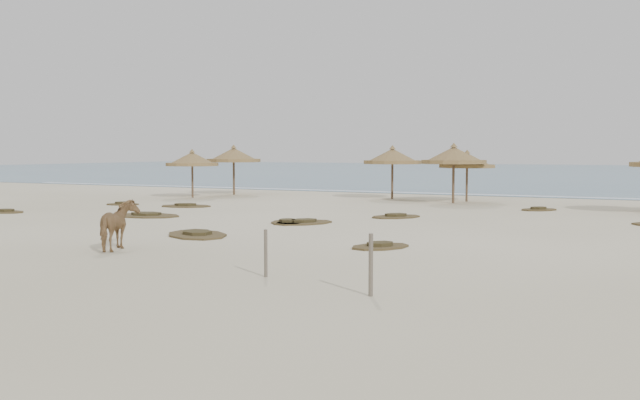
{
  "coord_description": "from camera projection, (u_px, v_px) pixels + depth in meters",
  "views": [
    {
      "loc": [
        12.67,
        -17.72,
        2.76
      ],
      "look_at": [
        1.43,
        5.0,
        0.99
      ],
      "focal_mm": 40.0,
      "sensor_mm": 36.0,
      "label": 1
    }
  ],
  "objects": [
    {
      "name": "ground",
      "position": [
        205.0,
        241.0,
        21.64
      ],
      "size": [
        160.0,
        160.0,
        0.0
      ],
      "primitive_type": "plane",
      "color": "beige",
      "rests_on": "ground"
    },
    {
      "name": "ocean",
      "position": [
        558.0,
        172.0,
        88.7
      ],
      "size": [
        200.0,
        100.0,
        0.01
      ],
      "primitive_type": "cube",
      "color": "#285279",
      "rests_on": "ground"
    },
    {
      "name": "foam_line",
      "position": [
        447.0,
        194.0,
        44.88
      ],
      "size": [
        70.0,
        0.6,
        0.01
      ],
      "primitive_type": "cube",
      "color": "white",
      "rests_on": "ground"
    },
    {
      "name": "palapa_0",
      "position": [
        192.0,
        160.0,
        41.31
      ],
      "size": [
        3.1,
        3.1,
        2.84
      ],
      "rotation": [
        0.0,
        0.0,
        0.02
      ],
      "color": "brown",
      "rests_on": "ground"
    },
    {
      "name": "palapa_1",
      "position": [
        234.0,
        156.0,
        44.18
      ],
      "size": [
        3.58,
        3.58,
        3.12
      ],
      "rotation": [
        0.0,
        0.0,
        -0.08
      ],
      "color": "brown",
      "rests_on": "ground"
    },
    {
      "name": "palapa_2",
      "position": [
        392.0,
        157.0,
        40.33
      ],
      "size": [
        3.51,
        3.51,
        3.06
      ],
      "rotation": [
        0.0,
        0.0,
        0.08
      ],
      "color": "brown",
      "rests_on": "ground"
    },
    {
      "name": "palapa_3",
      "position": [
        454.0,
        156.0,
        37.01
      ],
      "size": [
        3.5,
        3.5,
        3.15
      ],
      "rotation": [
        0.0,
        0.0,
        -0.04
      ],
      "color": "brown",
      "rests_on": "ground"
    },
    {
      "name": "palapa_4",
      "position": [
        467.0,
        161.0,
        38.18
      ],
      "size": [
        3.69,
        3.69,
        2.8
      ],
      "rotation": [
        0.0,
        0.0,
        -0.28
      ],
      "color": "brown",
      "rests_on": "ground"
    },
    {
      "name": "horse",
      "position": [
        118.0,
        225.0,
        19.63
      ],
      "size": [
        1.32,
        1.79,
        1.38
      ],
      "primitive_type": "imported",
      "rotation": [
        0.0,
        0.0,
        3.54
      ],
      "color": "#936942",
      "rests_on": "ground"
    },
    {
      "name": "fence_post_near",
      "position": [
        266.0,
        253.0,
        15.49
      ],
      "size": [
        0.1,
        0.1,
        1.04
      ],
      "primitive_type": "cylinder",
      "rotation": [
        0.0,
        0.0,
        0.35
      ],
      "color": "#615849",
      "rests_on": "ground"
    },
    {
      "name": "fence_post_far",
      "position": [
        371.0,
        265.0,
        13.45
      ],
      "size": [
        0.1,
        0.1,
        1.19
      ],
      "primitive_type": "cylinder",
      "rotation": [
        0.0,
        0.0,
        -0.2
      ],
      "color": "#615849",
      "rests_on": "ground"
    },
    {
      "name": "scrub_0",
      "position": [
        6.0,
        211.0,
        31.53
      ],
      "size": [
        1.85,
        1.27,
        0.16
      ],
      "rotation": [
        0.0,
        0.0,
        0.06
      ],
      "color": "brown",
      "rests_on": "ground"
    },
    {
      "name": "scrub_1",
      "position": [
        146.0,
        215.0,
        29.78
      ],
      "size": [
        3.2,
        2.23,
        0.16
      ],
      "rotation": [
        0.0,
        0.0,
        0.08
      ],
      "color": "brown",
      "rests_on": "ground"
    },
    {
      "name": "scrub_2",
      "position": [
        288.0,
        222.0,
        26.89
      ],
      "size": [
        2.03,
        2.29,
        0.16
      ],
      "rotation": [
        0.0,
        0.0,
        2.09
      ],
      "color": "brown",
      "rests_on": "ground"
    },
    {
      "name": "scrub_3",
      "position": [
        304.0,
        222.0,
        26.89
      ],
      "size": [
        2.5,
        2.82,
        0.16
      ],
      "rotation": [
        0.0,
        0.0,
        1.07
      ],
      "color": "brown",
      "rests_on": "ground"
    },
    {
      "name": "scrub_4",
      "position": [
        380.0,
        246.0,
        20.19
      ],
      "size": [
        1.98,
        2.22,
        0.16
      ],
      "rotation": [
        0.0,
        0.0,
        1.05
      ],
      "color": "brown",
      "rests_on": "ground"
    },
    {
      "name": "scrub_6",
      "position": [
        186.0,
        206.0,
        34.85
      ],
      "size": [
        2.84,
        2.21,
        0.16
      ],
      "rotation": [
        0.0,
        0.0,
        0.26
      ],
      "color": "brown",
      "rests_on": "ground"
    },
    {
      "name": "scrub_7",
      "position": [
        396.0,
        216.0,
        29.27
      ],
      "size": [
        2.45,
        2.65,
        0.16
      ],
      "rotation": [
        0.0,
        0.0,
        0.97
      ],
      "color": "brown",
      "rests_on": "ground"
    },
    {
      "name": "scrub_8",
      "position": [
        122.0,
        204.0,
        36.03
      ],
      "size": [
        1.97,
        1.63,
        0.16
      ],
      "rotation": [
        0.0,
        0.0,
        0.37
      ],
      "color": "brown",
      "rests_on": "ground"
    },
    {
      "name": "scrub_9",
      "position": [
        197.0,
        234.0,
        23.02
      ],
      "size": [
        3.31,
        3.16,
        0.16
      ],
      "rotation": [
        0.0,
        0.0,
        2.47
      ],
      "color": "brown",
      "rests_on": "ground"
    },
    {
      "name": "scrub_10",
      "position": [
        539.0,
        209.0,
        32.74
      ],
      "size": [
        2.07,
        2.11,
        0.16
      ],
      "rotation": [
        0.0,
        0.0,
        0.83
      ],
      "color": "brown",
      "rests_on": "ground"
    }
  ]
}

